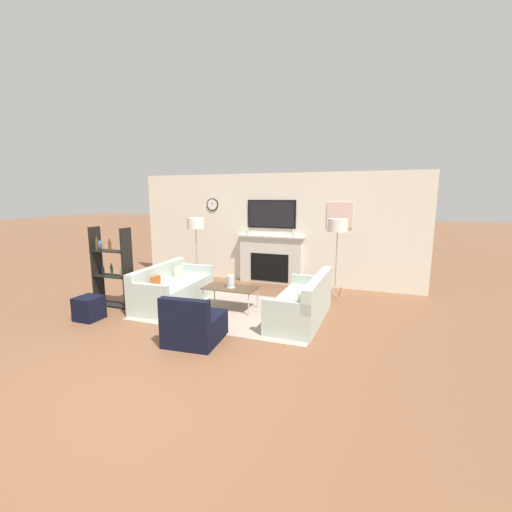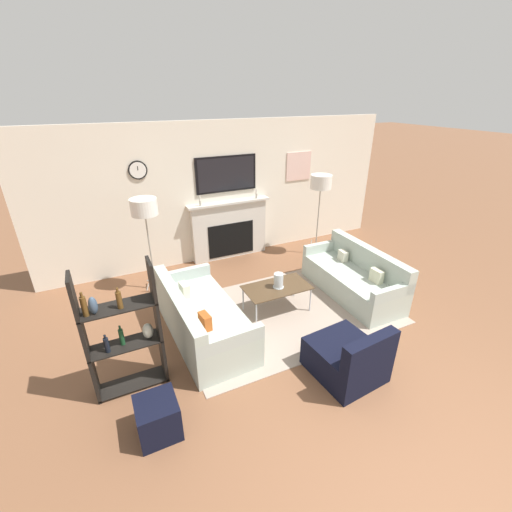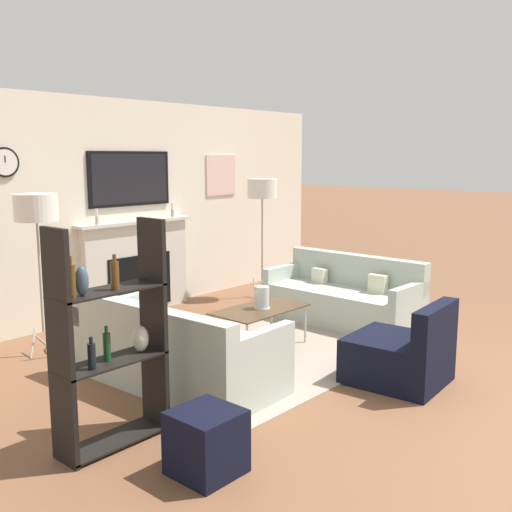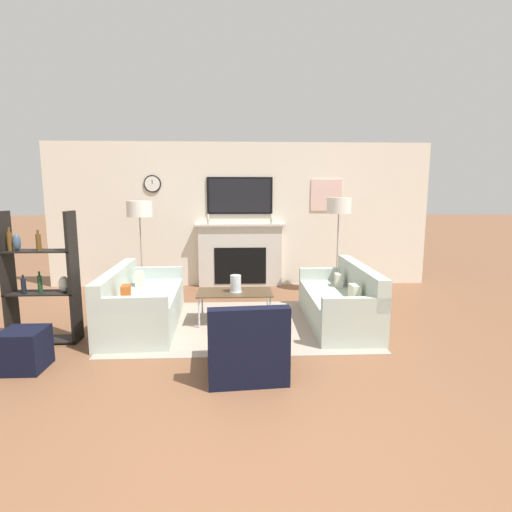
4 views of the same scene
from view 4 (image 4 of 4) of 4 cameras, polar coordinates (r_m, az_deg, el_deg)
ground_plane at (r=3.16m, az=-1.47°, el=-25.01°), size 60.00×60.00×0.00m
fireplace_wall at (r=7.61m, az=-2.28°, el=4.89°), size 7.21×0.28×2.70m
area_rug at (r=5.50m, az=-2.05°, el=-9.71°), size 3.29×2.20×0.01m
couch_left at (r=5.56m, az=-16.07°, el=-6.81°), size 0.95×1.93×0.78m
couch_right at (r=5.59m, az=11.95°, el=-6.58°), size 0.80×1.89×0.80m
armchair at (r=4.03m, az=-1.46°, el=-13.11°), size 0.81×0.87×0.75m
coffee_table at (r=5.47m, az=-3.05°, el=-5.42°), size 1.02×0.56×0.43m
hurricane_candle at (r=5.43m, az=-2.92°, el=-4.10°), size 0.17×0.17×0.23m
floor_lamp_left at (r=7.02m, az=-16.33°, el=6.31°), size 0.42×0.42×1.64m
floor_lamp_right at (r=7.04m, az=11.75°, el=6.90°), size 0.42×0.42×1.69m
shelf_unit at (r=5.32m, az=-28.33°, el=-3.01°), size 0.80×0.28×1.56m
ottoman at (r=4.74m, az=-30.18°, el=-11.49°), size 0.40×0.40×0.42m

